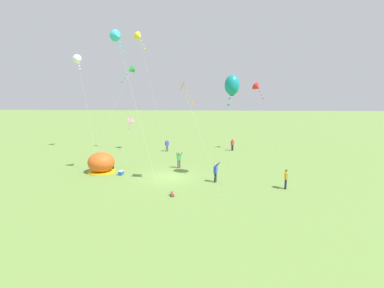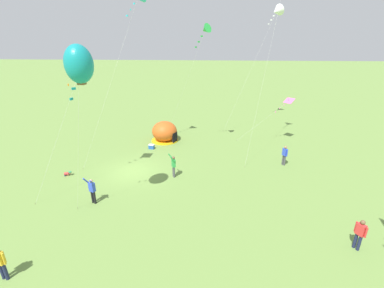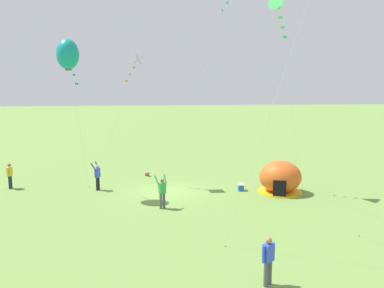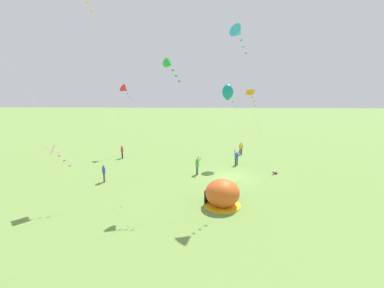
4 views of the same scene
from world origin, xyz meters
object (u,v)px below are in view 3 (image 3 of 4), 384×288
(person_with_toddler, at_px, (268,259))
(kite_orange, at_px, (136,65))
(person_near_tent, at_px, (10,175))
(popup_tent, at_px, (280,178))
(kite_green, at_px, (278,6))
(person_watching_sky, at_px, (162,191))
(kite_teal, at_px, (68,54))
(person_arms_raised, at_px, (97,175))
(cooler_box, at_px, (241,187))
(toddler_crawling, at_px, (147,174))

(person_with_toddler, distance_m, kite_orange, 16.82)
(person_with_toddler, distance_m, person_near_tent, 19.60)
(popup_tent, height_order, kite_green, kite_green)
(person_near_tent, bearing_deg, person_with_toddler, 130.42)
(kite_green, bearing_deg, kite_orange, -47.78)
(person_with_toddler, height_order, kite_orange, kite_orange)
(person_watching_sky, xyz_separation_m, kite_orange, (1.24, -5.57, 7.31))
(person_with_toddler, bearing_deg, kite_teal, -56.69)
(person_watching_sky, bearing_deg, person_arms_raised, -49.40)
(cooler_box, xyz_separation_m, person_watching_sky, (5.46, 3.05, 0.78))
(kite_green, bearing_deg, person_watching_sky, -19.72)
(cooler_box, relative_size, kite_green, 0.05)
(person_arms_raised, xyz_separation_m, kite_orange, (-2.71, -0.97, 7.31))
(cooler_box, bearing_deg, kite_teal, -2.29)
(toddler_crawling, xyz_separation_m, person_near_tent, (9.31, 2.35, 0.79))
(cooler_box, distance_m, toddler_crawling, 7.96)
(cooler_box, height_order, person_with_toddler, person_with_toddler)
(toddler_crawling, xyz_separation_m, person_watching_sky, (-0.52, 8.29, 0.82))
(person_near_tent, xyz_separation_m, person_watching_sky, (-9.83, 5.94, 0.03))
(person_with_toddler, height_order, kite_teal, kite_teal)
(popup_tent, distance_m, kite_teal, 15.29)
(cooler_box, relative_size, toddler_crawling, 1.06)
(person_with_toddler, height_order, person_near_tent, same)
(person_arms_raised, bearing_deg, kite_teal, 39.51)
(person_with_toddler, height_order, person_watching_sky, person_watching_sky)
(person_watching_sky, distance_m, kite_teal, 10.00)
(kite_teal, bearing_deg, person_arms_raised, -140.49)
(person_watching_sky, bearing_deg, popup_tent, -164.58)
(person_arms_raised, distance_m, kite_green, 15.19)
(cooler_box, xyz_separation_m, kite_teal, (10.77, -0.43, 8.50))
(popup_tent, height_order, person_with_toddler, popup_tent)
(person_watching_sky, relative_size, kite_orange, 0.21)
(person_with_toddler, relative_size, kite_green, 0.15)
(popup_tent, xyz_separation_m, cooler_box, (2.36, -0.89, -0.78))
(cooler_box, bearing_deg, person_arms_raised, -9.40)
(kite_orange, bearing_deg, person_watching_sky, 102.50)
(kite_green, relative_size, kite_teal, 1.16)
(person_arms_raised, relative_size, person_near_tent, 1.10)
(cooler_box, relative_size, person_arms_raised, 0.31)
(cooler_box, xyz_separation_m, person_arms_raised, (9.41, -1.56, 0.78))
(popup_tent, xyz_separation_m, kite_green, (2.16, 4.19, 9.71))
(person_near_tent, relative_size, kite_teal, 0.18)
(cooler_box, relative_size, person_near_tent, 0.34)
(person_with_toddler, xyz_separation_m, person_watching_sky, (2.88, -8.98, 0.03))
(toddler_crawling, bearing_deg, kite_orange, 75.21)
(cooler_box, distance_m, kite_orange, 10.80)
(cooler_box, bearing_deg, kite_green, 92.28)
(toddler_crawling, height_order, person_watching_sky, person_watching_sky)
(toddler_crawling, height_order, person_near_tent, person_near_tent)
(kite_teal, bearing_deg, person_near_tent, -28.56)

